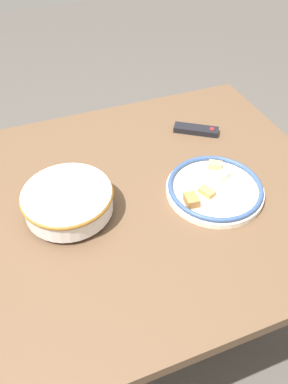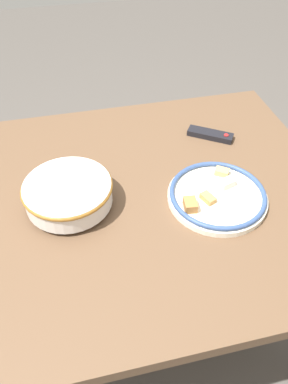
% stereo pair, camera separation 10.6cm
% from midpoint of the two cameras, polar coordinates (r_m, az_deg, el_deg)
% --- Properties ---
extents(ground_plane, '(8.00, 8.00, 0.00)m').
position_cam_midpoint_polar(ground_plane, '(1.68, 0.44, -18.03)').
color(ground_plane, '#4C4742').
extents(dining_table, '(1.24, 0.98, 0.71)m').
position_cam_midpoint_polar(dining_table, '(1.16, 0.60, -3.36)').
color(dining_table, brown).
rests_on(dining_table, ground_plane).
extents(noodle_bowl, '(0.25, 0.25, 0.08)m').
position_cam_midpoint_polar(noodle_bowl, '(1.05, -8.70, -0.21)').
color(noodle_bowl, silver).
rests_on(noodle_bowl, dining_table).
extents(food_plate, '(0.29, 0.29, 0.05)m').
position_cam_midpoint_polar(food_plate, '(1.11, 13.76, -0.65)').
color(food_plate, silver).
rests_on(food_plate, dining_table).
extents(tv_remote, '(0.15, 0.12, 0.02)m').
position_cam_midpoint_polar(tv_remote, '(1.35, 12.31, 8.46)').
color(tv_remote, black).
rests_on(tv_remote, dining_table).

